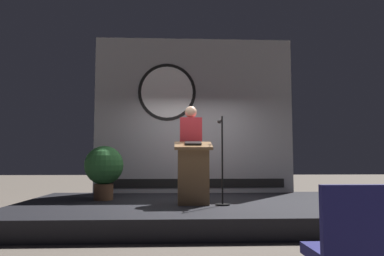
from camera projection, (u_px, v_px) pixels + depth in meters
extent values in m
plane|color=#6B6056|center=(200.00, 219.00, 6.72)|extent=(40.00, 40.00, 0.00)
cube|color=black|center=(200.00, 210.00, 6.73)|extent=(6.40, 4.00, 0.30)
cube|color=#9E9EA3|center=(194.00, 115.00, 8.74)|extent=(4.59, 0.10, 3.59)
cylinder|color=black|center=(167.00, 92.00, 8.70)|extent=(1.34, 0.02, 1.34)
cylinder|color=white|center=(167.00, 92.00, 8.69)|extent=(1.19, 0.02, 1.19)
cube|color=black|center=(194.00, 183.00, 8.54)|extent=(4.13, 0.02, 0.20)
cube|color=olive|center=(193.00, 176.00, 6.37)|extent=(0.52, 0.40, 0.96)
cube|color=olive|center=(193.00, 146.00, 6.41)|extent=(0.64, 0.50, 0.16)
cube|color=black|center=(193.00, 143.00, 6.39)|extent=(0.28, 0.20, 0.07)
cylinder|color=black|center=(191.00, 177.00, 6.84)|extent=(0.26, 0.26, 0.88)
cube|color=red|center=(191.00, 135.00, 6.91)|extent=(0.40, 0.24, 0.65)
sphere|color=tan|center=(191.00, 112.00, 6.94)|extent=(0.22, 0.22, 0.22)
cylinder|color=black|center=(223.00, 205.00, 6.20)|extent=(0.24, 0.24, 0.02)
cylinder|color=black|center=(222.00, 160.00, 6.26)|extent=(0.03, 0.03, 1.48)
cylinder|color=black|center=(221.00, 120.00, 6.52)|extent=(0.02, 0.39, 0.02)
sphere|color=#262626|center=(219.00, 122.00, 6.71)|extent=(0.07, 0.07, 0.07)
cylinder|color=brown|center=(104.00, 192.00, 7.04)|extent=(0.36, 0.36, 0.30)
sphere|color=#2D6B33|center=(104.00, 165.00, 7.08)|extent=(0.73, 0.73, 0.73)
cube|color=navy|center=(343.00, 254.00, 2.55)|extent=(0.44, 0.44, 0.08)
cube|color=navy|center=(355.00, 220.00, 2.37)|extent=(0.44, 0.06, 0.44)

